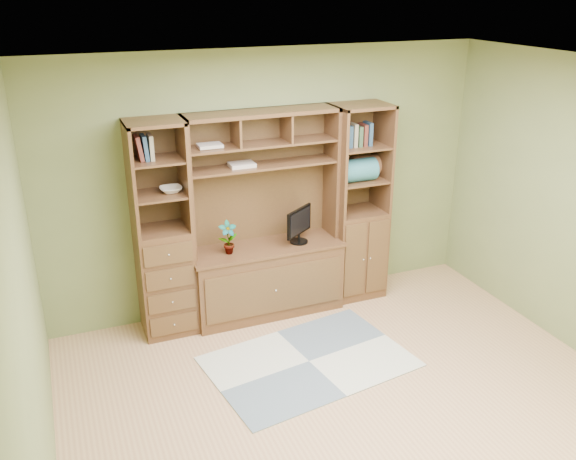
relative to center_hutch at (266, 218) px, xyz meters
name	(u,v)px	position (x,y,z in m)	size (l,w,h in m)	color
room	(366,260)	(0.13, -1.73, 0.28)	(4.60, 4.10, 2.64)	tan
center_hutch	(266,218)	(0.00, 0.00, 0.00)	(1.54, 0.53, 2.05)	#52321C
left_tower	(162,231)	(-1.00, 0.04, 0.00)	(0.50, 0.45, 2.05)	#52321C
right_tower	(358,204)	(1.02, 0.04, 0.00)	(0.55, 0.45, 2.05)	#52321C
rug	(309,362)	(0.03, -1.00, -1.02)	(1.73, 1.15, 0.01)	#999E9E
monitor	(299,219)	(0.33, -0.03, -0.05)	(0.41, 0.18, 0.50)	black
orchid	(228,238)	(-0.40, -0.03, -0.13)	(0.17, 0.12, 0.33)	#AB5F3A
magazines	(242,165)	(-0.20, 0.09, 0.53)	(0.24, 0.17, 0.04)	#BEAEA2
bowl	(171,190)	(-0.89, 0.04, 0.39)	(0.20, 0.20, 0.05)	silver
blanket_teal	(356,170)	(0.96, -0.01, 0.38)	(0.40, 0.23, 0.23)	#2C6874
blanket_red	(369,166)	(1.18, 0.12, 0.37)	(0.38, 0.21, 0.21)	brown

